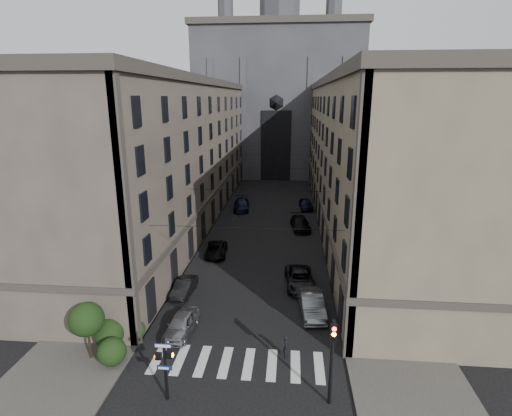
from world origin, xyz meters
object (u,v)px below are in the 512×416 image
(gothic_tower, at_px, (278,91))
(car_left_midfar, at_px, (216,250))
(car_right_midnear, at_px, (300,279))
(car_right_far, at_px, (306,204))
(pedestrian_signal_left, at_px, (165,364))
(traffic_light_right, at_px, (332,353))
(car_left_near, at_px, (181,324))
(car_left_far, at_px, (241,205))
(car_right_near, at_px, (312,304))
(car_left_midnear, at_px, (184,287))
(pedestrian, at_px, (286,347))
(car_right_midfar, at_px, (300,223))

(gothic_tower, xyz_separation_m, car_left_midfar, (-4.68, -52.14, -17.15))
(car_right_midnear, bearing_deg, car_right_far, 82.29)
(gothic_tower, relative_size, car_left_midfar, 12.48)
(pedestrian_signal_left, relative_size, car_left_midfar, 0.86)
(pedestrian_signal_left, distance_m, traffic_light_right, 9.18)
(car_left_near, bearing_deg, car_left_far, 95.08)
(gothic_tower, xyz_separation_m, pedestrian_signal_left, (-3.51, -73.46, -15.48))
(car_left_far, xyz_separation_m, car_right_near, (9.26, -29.49, -0.00))
(car_left_midnear, distance_m, car_right_midnear, 10.28)
(car_right_far, bearing_deg, pedestrian, -98.80)
(car_left_midnear, bearing_deg, car_right_midnear, 16.78)
(car_left_far, xyz_separation_m, car_right_midfar, (8.73, -8.51, -0.03))
(traffic_light_right, bearing_deg, pedestrian, 121.99)
(car_right_midfar, bearing_deg, gothic_tower, 88.95)
(traffic_light_right, height_order, car_left_midnear, traffic_light_right)
(car_right_far, distance_m, pedestrian, 36.61)
(car_left_near, height_order, car_right_near, car_right_near)
(pedestrian_signal_left, bearing_deg, car_right_far, 77.49)
(traffic_light_right, distance_m, car_left_midfar, 23.44)
(car_right_midnear, height_order, car_right_midfar, car_right_midfar)
(car_right_far, bearing_deg, car_left_midnear, -116.61)
(car_left_midfar, xyz_separation_m, car_right_midfar, (9.22, 9.73, 0.14))
(car_left_midfar, height_order, car_right_midfar, car_right_midfar)
(car_right_near, height_order, car_right_midfar, car_right_near)
(car_right_midnear, xyz_separation_m, car_right_far, (1.36, 26.23, 0.04))
(pedestrian_signal_left, bearing_deg, pedestrian, 33.54)
(car_right_midfar, bearing_deg, car_left_midfar, -140.60)
(car_left_midfar, bearing_deg, car_left_midnear, -101.41)
(car_left_midnear, xyz_separation_m, car_right_near, (10.85, -2.22, 0.15))
(traffic_light_right, distance_m, car_right_midfar, 30.75)
(pedestrian_signal_left, height_order, car_right_midnear, pedestrian_signal_left)
(car_left_midfar, height_order, car_right_near, car_right_near)
(car_right_midfar, distance_m, pedestrian, 26.69)
(traffic_light_right, distance_m, car_left_midnear, 16.66)
(car_left_near, bearing_deg, car_left_midfar, 96.42)
(car_left_midnear, bearing_deg, pedestrian_signal_left, -76.23)
(car_right_near, bearing_deg, car_right_midnear, 95.04)
(car_left_near, bearing_deg, gothic_tower, 91.71)
(pedestrian, bearing_deg, car_right_far, -4.79)
(car_left_midnear, relative_size, car_left_midfar, 0.86)
(car_right_midnear, xyz_separation_m, pedestrian, (-1.08, -10.30, 0.03))
(car_right_midfar, bearing_deg, pedestrian_signal_left, -111.68)
(pedestrian_signal_left, distance_m, car_left_midnear, 12.61)
(car_left_midnear, distance_m, car_right_near, 11.08)
(car_left_midnear, height_order, car_right_near, car_right_near)
(car_left_near, distance_m, car_left_midnear, 5.95)
(car_left_near, relative_size, car_left_far, 0.76)
(car_left_near, xyz_separation_m, car_left_midnear, (-1.35, 5.79, -0.07))
(pedestrian_signal_left, distance_m, pedestrian, 8.10)
(pedestrian_signal_left, distance_m, car_left_far, 39.60)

